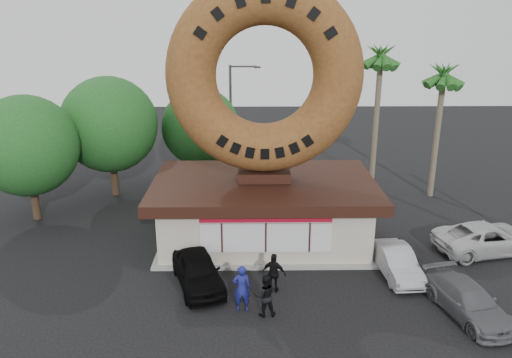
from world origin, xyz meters
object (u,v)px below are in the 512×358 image
Objects in this scene: donut_shop at (264,208)px; street_lamp at (233,117)px; car_black at (198,270)px; car_silver at (397,262)px; person_center at (265,295)px; person_right at (274,273)px; giant_donut at (265,76)px; car_white at (487,238)px; person_left at (242,288)px; car_grey at (468,301)px.

street_lamp is (-1.86, 10.02, 2.72)m from donut_shop.
car_black is at bearing -94.46° from street_lamp.
car_black reaches higher than car_silver.
person_right is at bearing -110.50° from person_center.
donut_shop is at bearing 38.57° from car_black.
person_center is at bearing -157.02° from car_silver.
giant_donut is 9.16m from person_right.
car_white is (12.87, -11.51, -3.75)m from street_lamp.
donut_shop is 2.88× the size of car_silver.
giant_donut reaches higher than car_black.
giant_donut is at bearing 70.98° from car_white.
donut_shop is 5.20m from person_right.
car_black reaches higher than car_white.
car_white is (12.07, 5.00, -0.25)m from person_left.
car_grey is at bearing 173.87° from person_left.
person_left is 8.87m from car_grey.
person_right reaches higher than car_silver.
person_right is 0.41× the size of car_black.
person_left is (0.80, -16.50, -3.50)m from street_lamp.
car_black is at bearing -123.30° from giant_donut.
person_center is at bearing 95.35° from person_right.
person_right is 5.76m from car_silver.
person_center is 0.45× the size of car_silver.
person_center is at bearing -91.22° from donut_shop.
person_center is 0.33× the size of car_white.
donut_shop is 6.36× the size of person_right.
person_left is 1.93m from person_right.
car_silver is at bearing -159.24° from person_center.
person_left reaches higher than car_grey.
giant_donut reaches higher than car_white.
person_left is 0.45× the size of car_black.
car_silver is at bearing -32.48° from donut_shop.
donut_shop is 10.49m from car_grey.
person_center is (1.71, -16.87, -3.60)m from street_lamp.
donut_shop is 10.54m from street_lamp.
person_center reaches higher than car_grey.
giant_donut is 10.49m from car_silver.
giant_donut is at bearing 90.00° from donut_shop.
person_center reaches higher than car_white.
donut_shop is at bearing -67.46° from person_right.
donut_shop reaches higher than person_right.
car_black is 14.33m from car_white.
street_lamp is 16.25m from car_silver.
giant_donut is 13.54m from car_white.
street_lamp is 17.33m from person_center.
car_grey is (7.94, -0.08, -0.25)m from person_center.
car_silver is (5.88, -3.74, -1.13)m from donut_shop.
donut_shop is 1.40× the size of street_lamp.
street_lamp is 17.67m from car_white.
person_left is at bearing -162.72° from car_silver.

